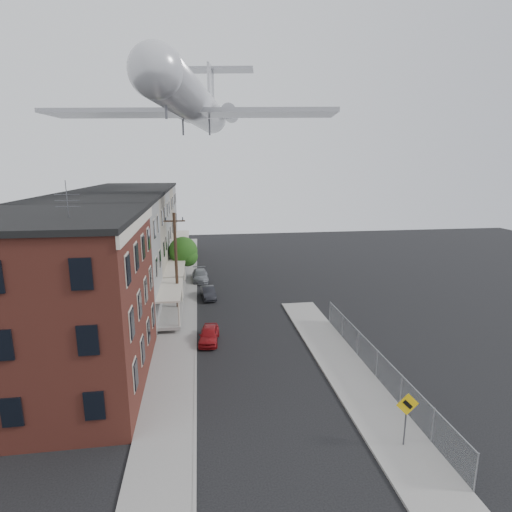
{
  "coord_description": "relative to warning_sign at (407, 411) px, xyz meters",
  "views": [
    {
      "loc": [
        -3.53,
        -16.09,
        12.83
      ],
      "look_at": [
        -0.32,
        6.28,
        7.72
      ],
      "focal_mm": 28.0,
      "sensor_mm": 36.0,
      "label": 1
    }
  ],
  "objects": [
    {
      "name": "row_house_a",
      "position": [
        -17.56,
        17.53,
        3.25
      ],
      "size": [
        11.98,
        7.0,
        10.3
      ],
      "color": "slate",
      "rests_on": "ground"
    },
    {
      "name": "car_far",
      "position": [
        -9.2,
        29.38,
        -1.26
      ],
      "size": [
        1.9,
        4.35,
        1.24
      ],
      "primitive_type": "imported",
      "rotation": [
        0.0,
        0.0,
        0.04
      ],
      "color": "gray",
      "rests_on": "ground"
    },
    {
      "name": "corner_building",
      "position": [
        -17.6,
        8.03,
        3.28
      ],
      "size": [
        10.31,
        12.3,
        12.15
      ],
      "color": "#391712",
      "rests_on": "ground"
    },
    {
      "name": "airplane",
      "position": [
        -9.18,
        25.74,
        16.77
      ],
      "size": [
        26.49,
        30.26,
        8.7
      ],
      "color": "#BBBBBF",
      "rests_on": "ground"
    },
    {
      "name": "curb_right",
      "position": [
        -1.55,
        7.03,
        -1.81
      ],
      "size": [
        0.15,
        26.0,
        0.14
      ],
      "primitive_type": "cube",
      "color": "gray",
      "rests_on": "ground"
    },
    {
      "name": "ground",
      "position": [
        -5.6,
        1.03,
        -1.88
      ],
      "size": [
        120.0,
        120.0,
        0.0
      ],
      "primitive_type": "plane",
      "color": "black",
      "rests_on": "ground"
    },
    {
      "name": "car_near",
      "position": [
        -8.65,
        12.81,
        -1.3
      ],
      "size": [
        1.77,
        3.57,
        1.17
      ],
      "primitive_type": "imported",
      "rotation": [
        0.0,
        0.0,
        -0.12
      ],
      "color": "maroon",
      "rests_on": "ground"
    },
    {
      "name": "row_house_e",
      "position": [
        -17.56,
        45.53,
        3.25
      ],
      "size": [
        11.98,
        7.0,
        10.3
      ],
      "color": "slate",
      "rests_on": "ground"
    },
    {
      "name": "sidewalk_left",
      "position": [
        -11.1,
        25.03,
        -1.82
      ],
      "size": [
        3.0,
        62.0,
        0.12
      ],
      "primitive_type": "cube",
      "color": "gray",
      "rests_on": "ground"
    },
    {
      "name": "sidewalk_right",
      "position": [
        -0.1,
        7.03,
        -1.82
      ],
      "size": [
        3.0,
        26.0,
        0.12
      ],
      "primitive_type": "cube",
      "color": "gray",
      "rests_on": "ground"
    },
    {
      "name": "warning_sign",
      "position": [
        0.0,
        0.0,
        0.0
      ],
      "size": [
        1.1,
        0.11,
        2.8
      ],
      "color": "#515156",
      "rests_on": "ground"
    },
    {
      "name": "curb_left",
      "position": [
        -9.65,
        25.03,
        -1.81
      ],
      "size": [
        0.15,
        62.0,
        0.14
      ],
      "primitive_type": "cube",
      "color": "gray",
      "rests_on": "ground"
    },
    {
      "name": "row_house_d",
      "position": [
        -17.56,
        38.53,
        3.25
      ],
      "size": [
        11.98,
        7.0,
        10.3
      ],
      "color": "gray",
      "rests_on": "ground"
    },
    {
      "name": "row_house_b",
      "position": [
        -17.56,
        24.53,
        3.25
      ],
      "size": [
        11.98,
        7.0,
        10.3
      ],
      "color": "gray",
      "rests_on": "ground"
    },
    {
      "name": "car_mid",
      "position": [
        -8.44,
        22.98,
        -1.31
      ],
      "size": [
        1.61,
        3.6,
        1.15
      ],
      "primitive_type": "imported",
      "rotation": [
        0.0,
        0.0,
        0.12
      ],
      "color": "black",
      "rests_on": "ground"
    },
    {
      "name": "street_tree",
      "position": [
        -10.87,
        28.95,
        1.57
      ],
      "size": [
        3.22,
        3.2,
        5.2
      ],
      "color": "black",
      "rests_on": "ground"
    },
    {
      "name": "row_house_c",
      "position": [
        -17.56,
        31.53,
        3.25
      ],
      "size": [
        11.98,
        7.0,
        10.3
      ],
      "color": "slate",
      "rests_on": "ground"
    },
    {
      "name": "utility_pole",
      "position": [
        -11.2,
        19.03,
        2.79
      ],
      "size": [
        1.8,
        0.26,
        9.0
      ],
      "color": "black",
      "rests_on": "ground"
    },
    {
      "name": "chainlink_fence",
      "position": [
        1.4,
        6.03,
        -0.89
      ],
      "size": [
        0.06,
        18.06,
        1.9
      ],
      "color": "gray",
      "rests_on": "ground"
    }
  ]
}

